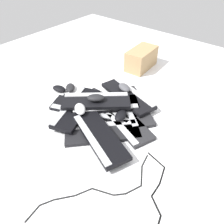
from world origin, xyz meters
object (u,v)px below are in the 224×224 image
Objects in this scene: keyboard_5 at (105,105)px; keyboard_6 at (100,136)px; keyboard_8 at (96,101)px; keyboard_9 at (76,108)px; cardboard_box at (141,59)px; mouse_1 at (124,87)px; keyboard_3 at (84,108)px; mouse_4 at (80,109)px; mouse_5 at (70,88)px; keyboard_1 at (133,106)px; keyboard_7 at (128,95)px; mouse_0 at (59,89)px; mouse_3 at (121,116)px; keyboard_4 at (103,133)px; mouse_2 at (96,98)px; keyboard_0 at (124,121)px; keyboard_2 at (109,106)px.

keyboard_6 is at bearing -55.39° from keyboard_5.
keyboard_9 is at bearing -126.76° from keyboard_8.
cardboard_box is (-0.10, 0.68, 0.01)m from keyboard_8.
keyboard_6 is 1.56× the size of cardboard_box.
keyboard_8 is 0.14m from keyboard_9.
mouse_1 reaches higher than keyboard_5.
keyboard_3 is 1.00× the size of keyboard_6.
mouse_4 is at bearing 102.88° from mouse_1.
keyboard_3 is 4.22× the size of mouse_5.
mouse_1 reaches higher than keyboard_1.
keyboard_9 is (-0.18, -0.32, 0.00)m from keyboard_7.
keyboard_3 is at bearing -121.85° from keyboard_7.
mouse_0 and mouse_5 have the same top height.
keyboard_5 is at bearing -132.72° from keyboard_1.
mouse_5 is at bearing -165.54° from keyboard_1.
mouse_0 is 0.57m from mouse_3.
keyboard_4 is at bearing 29.65° from mouse_4.
mouse_2 reaches higher than mouse_0.
keyboard_8 reaches higher than mouse_0.
keyboard_0 is 1.04× the size of keyboard_2.
keyboard_8 reaches higher than keyboard_1.
keyboard_7 is 1.00× the size of keyboard_9.
keyboard_0 is 0.29m from mouse_4.
keyboard_5 is 0.16m from mouse_3.
keyboard_7 is at bearing 58.15° from keyboard_3.
keyboard_8 is 0.32m from mouse_5.
mouse_2 is at bearing 136.33° from keyboard_6.
keyboard_8 is 0.93× the size of keyboard_9.
keyboard_1 is 0.27m from mouse_2.
mouse_4 is at bearing 38.72° from mouse_2.
mouse_4 reaches higher than keyboard_5.
mouse_5 is at bearing -139.25° from mouse_0.
mouse_3 is at bearing 37.89° from mouse_5.
cardboard_box reaches higher than keyboard_8.
keyboard_9 is 0.30m from mouse_0.
keyboard_7 is (-0.12, 0.20, 0.03)m from keyboard_0.
mouse_5 is at bearing -176.41° from mouse_4.
keyboard_8 is at bearing 117.29° from mouse_4.
keyboard_6 and keyboard_7 have the same top height.
mouse_4 reaches higher than mouse_3.
keyboard_6 is 0.47m from mouse_1.
mouse_2 is at bearing 80.71° from mouse_3.
keyboard_0 is at bearing 39.10° from mouse_5.
mouse_0 is at bearing -163.61° from mouse_4.
mouse_0 is (-0.41, -0.05, -0.02)m from keyboard_5.
keyboard_5 is 0.19m from keyboard_7.
keyboard_1 is at bearing 57.10° from mouse_5.
mouse_3 is (0.10, -0.21, 0.01)m from keyboard_7.
mouse_0 is (-0.58, 0.19, -0.02)m from keyboard_6.
keyboard_1 is 0.95× the size of keyboard_3.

